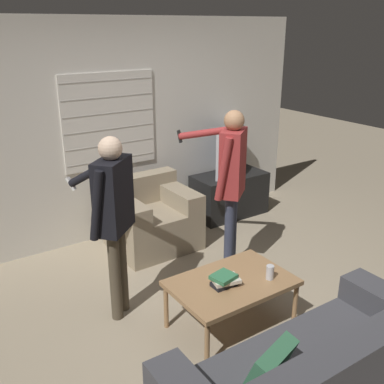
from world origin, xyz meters
TOP-DOWN VIEW (x-y plane):
  - ground_plane at (0.00, 0.00)m, footprint 16.00×16.00m
  - wall_back at (-0.00, 2.03)m, footprint 5.20×0.08m
  - armchair_beige at (0.11, 1.47)m, footprint 0.93×0.81m
  - coffee_table at (-0.08, -0.25)m, footprint 1.01×0.68m
  - tv_stand at (1.43, 1.69)m, footprint 0.99×0.52m
  - tv at (1.43, 1.69)m, footprint 0.66×0.56m
  - person_left_standing at (-0.79, 0.46)m, footprint 0.48×0.77m
  - person_right_standing at (0.49, 0.50)m, footprint 0.47×0.82m
  - book_stack at (-0.17, -0.27)m, footprint 0.25×0.20m
  - soda_can at (0.21, -0.40)m, footprint 0.07×0.07m
  - spare_remote at (-0.04, -0.26)m, footprint 0.11×0.13m

SIDE VIEW (x-z plane):
  - ground_plane at x=0.00m, z-range 0.00..0.00m
  - tv_stand at x=1.43m, z-range 0.00..0.58m
  - armchair_beige at x=0.11m, z-range -0.07..0.74m
  - coffee_table at x=-0.08m, z-range 0.19..0.64m
  - spare_remote at x=-0.04m, z-range 0.45..0.47m
  - book_stack at x=-0.17m, z-range 0.45..0.55m
  - soda_can at x=0.21m, z-range 0.45..0.58m
  - tv at x=1.43m, z-range 0.58..1.19m
  - person_left_standing at x=-0.79m, z-range 0.21..1.84m
  - person_right_standing at x=0.49m, z-range 0.22..1.93m
  - wall_back at x=0.00m, z-range 0.00..2.55m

